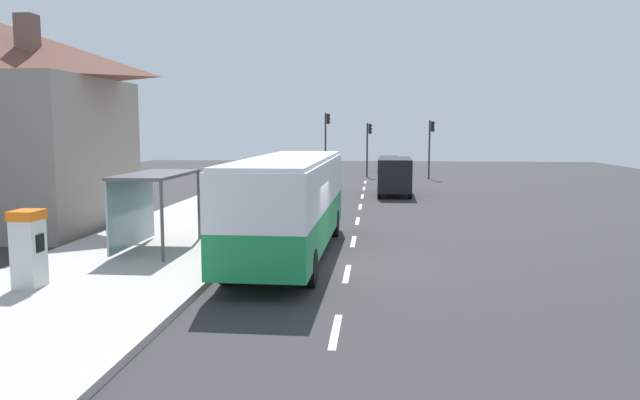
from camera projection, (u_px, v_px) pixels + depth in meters
ground_plane at (356, 207)px, 32.28m from camera, size 56.00×92.00×0.04m
sidewalk_platform at (158, 247)px, 20.98m from camera, size 6.20×30.00×0.18m
lane_stripe_seg_0 at (335, 331)px, 12.47m from camera, size 0.16×2.20×0.01m
lane_stripe_seg_1 at (347, 274)px, 17.42m from camera, size 0.16×2.20×0.01m
lane_stripe_seg_2 at (353, 242)px, 22.37m from camera, size 0.16×2.20×0.01m
lane_stripe_seg_3 at (357, 221)px, 27.31m from camera, size 0.16×2.20×0.01m
lane_stripe_seg_4 at (360, 207)px, 32.26m from camera, size 0.16×2.20×0.01m
lane_stripe_seg_5 at (362, 196)px, 37.20m from camera, size 0.16×2.20×0.01m
lane_stripe_seg_6 at (364, 188)px, 42.15m from camera, size 0.16×2.20×0.01m
lane_stripe_seg_7 at (365, 182)px, 47.09m from camera, size 0.16×2.20×0.01m
bus at (290, 200)px, 19.61m from camera, size 2.68×11.05×3.21m
white_van at (394, 174)px, 37.81m from camera, size 2.10×5.23×2.30m
sedan_near at (389, 163)px, 58.41m from camera, size 2.03×4.49×1.52m
ticket_machine at (29, 248)px, 15.17m from camera, size 0.66×0.76×1.94m
recycling_bin_green at (218, 233)px, 20.46m from camera, size 0.52×0.52×0.95m
recycling_bin_blue at (223, 229)px, 21.16m from camera, size 0.52×0.52×0.95m
recycling_bin_yellow at (228, 226)px, 21.85m from camera, size 0.52×0.52×0.95m
traffic_light_near_side at (431, 140)px, 49.90m from camera, size 0.49×0.28×4.77m
traffic_light_far_side at (327, 135)px, 51.42m from camera, size 0.49×0.28×5.42m
traffic_light_median at (368, 141)px, 51.96m from camera, size 0.49×0.28×4.59m
bus_shelter at (147, 191)px, 19.97m from camera, size 1.80×4.00×2.50m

